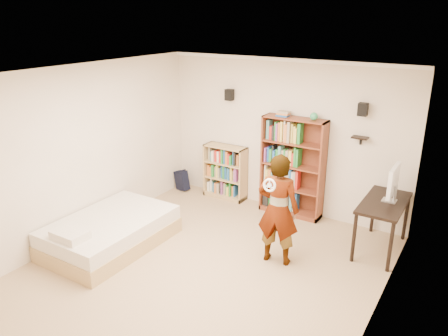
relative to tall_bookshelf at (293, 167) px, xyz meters
The scene contains 14 objects.
ground 2.51m from the tall_bookshelf, 96.69° to the right, with size 4.50×5.00×0.01m, color tan.
room_shell 2.52m from the tall_bookshelf, 96.69° to the right, with size 4.52×5.02×2.71m.
crown_molding 2.96m from the tall_bookshelf, 96.69° to the right, with size 4.50×5.00×0.06m.
speaker_left 1.74m from the tall_bookshelf, behind, with size 0.14×0.12×0.20m, color black.
speaker_right 1.56m from the tall_bookshelf, ahead, with size 0.14×0.12×0.20m, color black.
wall_shelf 1.27m from the tall_bookshelf, ahead, with size 0.25×0.16×0.03m, color black.
tall_bookshelf is the anchor object (origin of this frame).
low_bookshelf 1.42m from the tall_bookshelf, behind, with size 0.83×0.31×1.04m, color tan, non-canonical shape.
computer_desk 1.79m from the tall_bookshelf, 15.89° to the right, with size 0.58×1.17×0.80m, color black, non-canonical shape.
imac 1.78m from the tall_bookshelf, 13.93° to the right, with size 0.11×0.54×0.54m, color white, non-canonical shape.
daybed 3.20m from the tall_bookshelf, 126.56° to the right, with size 1.26×1.93×0.57m, color silver, non-canonical shape.
person 1.66m from the tall_bookshelf, 73.35° to the right, with size 0.59×0.39×1.62m, color black.
wii_wheel 1.99m from the tall_bookshelf, 75.90° to the right, with size 0.18×0.18×0.03m, color white.
navy_bag 2.42m from the tall_bookshelf, behind, with size 0.30×0.20×0.41m, color black, non-canonical shape.
Camera 1 is at (3.03, -4.34, 3.39)m, focal length 35.00 mm.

